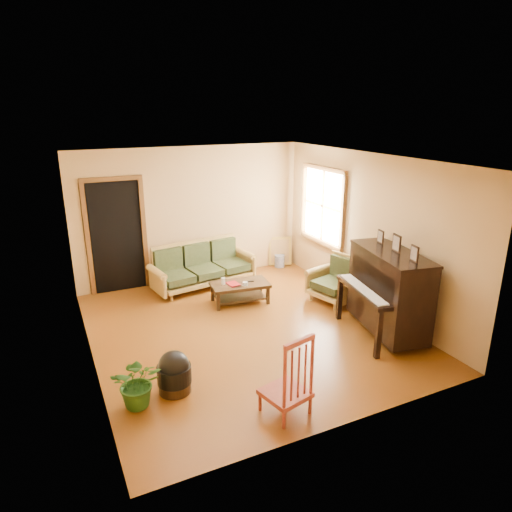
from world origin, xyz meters
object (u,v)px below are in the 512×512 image
armchair (334,280)px  ceramic_crock (280,261)px  sofa (203,266)px  coffee_table (240,293)px  footstool (174,377)px  piano (389,293)px  potted_plant (138,382)px  red_chair (286,373)px

armchair → ceramic_crock: 2.02m
sofa → ceramic_crock: sofa is taller
armchair → sofa: bearing=123.0°
armchair → ceramic_crock: size_ratio=3.04×
coffee_table → footstool: 2.73m
sofa → piano: (1.86, -3.00, 0.23)m
armchair → footstool: (-3.29, -1.42, -0.21)m
coffee_table → armchair: 1.67m
armchair → ceramic_crock: armchair is taller
footstool → potted_plant: (-0.45, -0.10, 0.11)m
sofa → coffee_table: size_ratio=1.96×
piano → red_chair: bearing=-145.3°
red_chair → potted_plant: 1.69m
red_chair → armchair: bearing=32.4°
coffee_table → potted_plant: potted_plant is taller
armchair → red_chair: size_ratio=0.81×
armchair → ceramic_crock: (0.00, 2.01, -0.27)m
red_chair → potted_plant: size_ratio=1.61×
sofa → armchair: (1.84, -1.65, -0.02)m
coffee_table → piano: size_ratio=0.68×
footstool → ceramic_crock: (3.29, 3.43, -0.06)m
footstool → red_chair: red_chair is taller
sofa → potted_plant: size_ratio=3.17×
red_chair → ceramic_crock: size_ratio=3.74×
footstool → ceramic_crock: bearing=46.1°
coffee_table → footstool: bearing=-130.4°
piano → red_chair: piano is taller
piano → coffee_table: bearing=138.7°
ceramic_crock → potted_plant: bearing=-136.7°
footstool → potted_plant: potted_plant is taller
sofa → potted_plant: (-1.90, -3.17, -0.11)m
piano → potted_plant: (-3.76, -0.17, -0.34)m
footstool → red_chair: size_ratio=0.42×
armchair → footstool: bearing=-171.7°
piano → red_chair: size_ratio=1.48×
ceramic_crock → potted_plant: 5.14m
potted_plant → sofa: bearing=59.0°
sofa → red_chair: size_ratio=1.97×
coffee_table → footstool: (-1.77, -2.08, 0.02)m
piano → footstool: 3.35m
sofa → red_chair: (-0.44, -4.00, 0.08)m
sofa → red_chair: bearing=-105.4°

